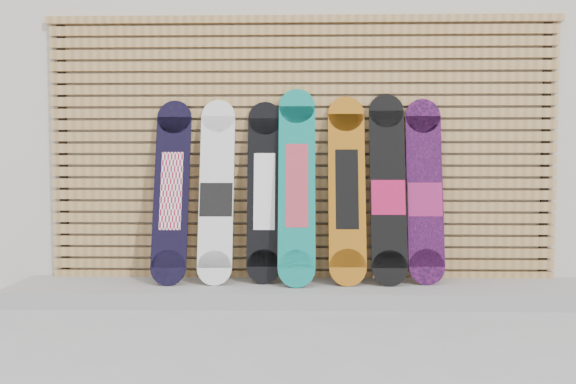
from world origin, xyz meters
name	(u,v)px	position (x,y,z in m)	size (l,w,h in m)	color
ground	(324,324)	(0.00, 0.00, 0.00)	(80.00, 80.00, 0.00)	#9C9D9F
building	(352,107)	(0.50, 3.50, 1.80)	(12.00, 5.00, 3.60)	beige
concrete_step	(302,292)	(-0.15, 0.68, 0.06)	(4.60, 0.70, 0.12)	gray
slat_wall	(302,148)	(-0.15, 0.97, 1.21)	(4.26, 0.08, 2.29)	#A97E46
snowboard_0	(172,191)	(-1.20, 0.77, 0.86)	(0.28, 0.36, 1.48)	black
snowboard_1	(216,192)	(-0.84, 0.77, 0.85)	(0.28, 0.34, 1.48)	white
snowboard_2	(264,191)	(-0.45, 0.81, 0.85)	(0.28, 0.28, 1.47)	black
snowboard_3	(297,185)	(-0.19, 0.74, 0.90)	(0.29, 0.41, 1.57)	#0D7E71
snowboard_4	(347,189)	(0.21, 0.77, 0.87)	(0.29, 0.35, 1.51)	#A96112
snowboard_5	(388,189)	(0.54, 0.77, 0.87)	(0.28, 0.34, 1.53)	black
snowboard_6	(425,192)	(0.84, 0.80, 0.85)	(0.29, 0.29, 1.49)	black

